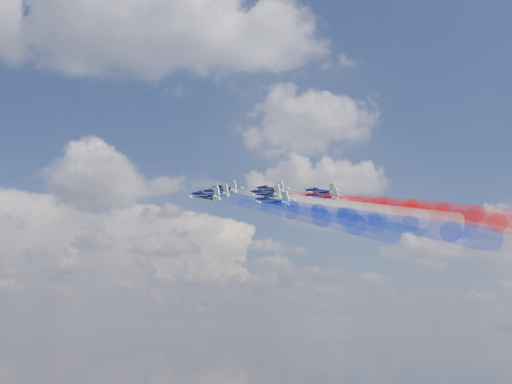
{
  "coord_description": "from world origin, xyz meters",
  "views": [
    {
      "loc": [
        15.16,
        -149.55,
        104.87
      ],
      "look_at": [
        22.46,
        6.23,
        140.18
      ],
      "focal_mm": 42.29,
      "sensor_mm": 36.0,
      "label": 1
    }
  ],
  "objects": [
    {
      "name": "trail_rear_right",
      "position": [
        56.6,
        -25.75,
        128.93
      ],
      "size": [
        32.27,
        44.03,
        18.76
      ],
      "primitive_type": null,
      "rotation": [
        0.28,
        -0.17,
        0.57
      ],
      "color": "red"
    },
    {
      "name": "jet_outer_left",
      "position": [
        9.9,
        -9.94,
        135.43
      ],
      "size": [
        16.42,
        17.38,
        8.85
      ],
      "primitive_type": null,
      "rotation": [
        0.28,
        -0.17,
        0.57
      ],
      "color": "black"
    },
    {
      "name": "jet_rear_left",
      "position": [
        25.56,
        -12.23,
        133.76
      ],
      "size": [
        16.42,
        17.38,
        8.85
      ],
      "primitive_type": null,
      "rotation": [
        0.28,
        -0.17,
        0.57
      ],
      "color": "black"
    },
    {
      "name": "trail_inner_right",
      "position": [
        44.54,
        -10.04,
        134.39
      ],
      "size": [
        32.27,
        44.03,
        18.76
      ],
      "primitive_type": null,
      "rotation": [
        0.28,
        -0.17,
        0.57
      ],
      "color": "red"
    },
    {
      "name": "jet_inner_right",
      "position": [
        26.97,
        14.74,
        142.85
      ],
      "size": [
        16.42,
        17.38,
        8.85
      ],
      "primitive_type": null,
      "rotation": [
        0.28,
        -0.17,
        0.57
      ],
      "color": "black"
    },
    {
      "name": "jet_outer_right",
      "position": [
        40.8,
        11.9,
        141.7
      ],
      "size": [
        16.42,
        17.38,
        8.85
      ],
      "primitive_type": null,
      "rotation": [
        0.28,
        -0.17,
        0.57
      ],
      "color": "black"
    },
    {
      "name": "trail_rear_left",
      "position": [
        43.13,
        -37.01,
        125.3
      ],
      "size": [
        32.27,
        44.03,
        18.76
      ],
      "primitive_type": null,
      "rotation": [
        0.28,
        -0.17,
        0.57
      ],
      "color": "#1931D6"
    },
    {
      "name": "trail_outer_left",
      "position": [
        27.47,
        -34.72,
        126.96
      ],
      "size": [
        32.27,
        44.03,
        18.76
      ],
      "primitive_type": null,
      "rotation": [
        0.28,
        -0.17,
        0.57
      ],
      "color": "#1931D6"
    },
    {
      "name": "jet_center_third",
      "position": [
        24.75,
        0.78,
        138.53
      ],
      "size": [
        16.42,
        17.38,
        8.85
      ],
      "primitive_type": null,
      "rotation": [
        0.28,
        -0.17,
        0.57
      ],
      "color": "black"
    },
    {
      "name": "jet_lead",
      "position": [
        14.06,
        18.88,
        143.83
      ],
      "size": [
        16.42,
        17.38,
        8.85
      ],
      "primitive_type": null,
      "rotation": [
        0.28,
        -0.17,
        0.57
      ],
      "color": "black"
    },
    {
      "name": "trail_outer_right",
      "position": [
        58.37,
        -12.88,
        133.23
      ],
      "size": [
        32.27,
        44.03,
        18.76
      ],
      "primitive_type": null,
      "rotation": [
        0.28,
        -0.17,
        0.57
      ],
      "color": "red"
    },
    {
      "name": "jet_inner_left",
      "position": [
        11.87,
        6.3,
        139.77
      ],
      "size": [
        16.42,
        17.38,
        8.85
      ],
      "primitive_type": null,
      "rotation": [
        0.28,
        -0.17,
        0.57
      ],
      "color": "black"
    },
    {
      "name": "trail_center_third",
      "position": [
        42.32,
        -24.0,
        130.06
      ],
      "size": [
        32.27,
        44.03,
        18.76
      ],
      "primitive_type": null,
      "rotation": [
        0.28,
        -0.17,
        0.57
      ],
      "color": "silver"
    },
    {
      "name": "trail_lead",
      "position": [
        31.62,
        -5.9,
        135.37
      ],
      "size": [
        32.27,
        44.03,
        18.76
      ],
      "primitive_type": null,
      "rotation": [
        0.28,
        -0.17,
        0.57
      ],
      "color": "silver"
    },
    {
      "name": "jet_rear_right",
      "position": [
        39.03,
        -0.97,
        137.4
      ],
      "size": [
        16.42,
        17.38,
        8.85
      ],
      "primitive_type": null,
      "rotation": [
        0.28,
        -0.17,
        0.57
      ],
      "color": "black"
    },
    {
      "name": "trail_inner_left",
      "position": [
        29.44,
        -18.47,
        131.3
      ],
      "size": [
        32.27,
        44.03,
        18.76
      ],
      "primitive_type": null,
      "rotation": [
        0.28,
        -0.17,
        0.57
      ],
      "color": "#1931D6"
    }
  ]
}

